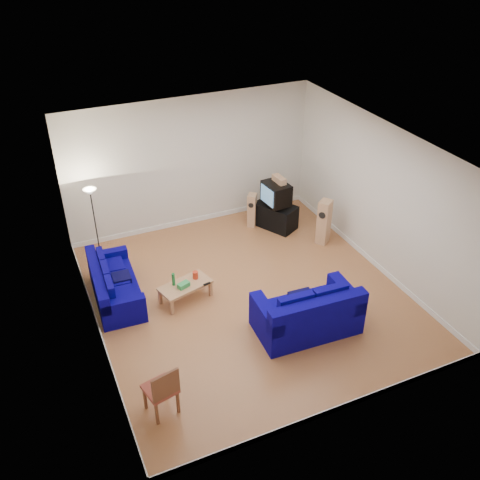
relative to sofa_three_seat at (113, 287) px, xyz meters
name	(u,v)px	position (x,y,z in m)	size (l,w,h in m)	color
room	(249,230)	(2.50, -1.01, 1.26)	(6.01, 6.51, 3.21)	brown
sofa_three_seat	(113,287)	(0.00, 0.00, 0.00)	(0.93, 1.98, 0.75)	#060255
sofa_loveseat	(308,315)	(3.07, -2.41, 0.08)	(1.92, 1.14, 0.94)	#060255
coffee_table	(185,286)	(1.31, -0.62, 0.04)	(1.13, 0.77, 0.38)	tan
bottle	(173,279)	(1.10, -0.55, 0.23)	(0.06, 0.06, 0.27)	#197233
tissue_box	(184,285)	(1.25, -0.70, 0.14)	(0.24, 0.13, 0.10)	green
red_canister	(195,275)	(1.57, -0.52, 0.17)	(0.11, 0.11, 0.16)	red
remote	(207,284)	(1.70, -0.80, 0.11)	(0.15, 0.05, 0.02)	black
tv_stand	(276,216)	(4.26, 1.20, 0.02)	(0.99, 0.55, 0.61)	black
av_receiver	(277,203)	(4.29, 1.23, 0.37)	(0.38, 0.31, 0.09)	black
television	(276,193)	(4.22, 1.15, 0.67)	(0.56, 0.71, 0.52)	black
centre_speaker	(279,179)	(4.31, 1.18, 1.00)	(0.41, 0.17, 0.14)	tan
speaker_left	(252,210)	(3.76, 1.49, 0.15)	(0.31, 0.32, 0.85)	tan
speaker_right	(324,222)	(4.95, 0.13, 0.26)	(0.40, 0.39, 1.08)	tan
floor_lamp	(92,201)	(0.05, 1.69, 1.10)	(0.29, 0.29, 1.67)	black
dining_chair	(162,389)	(0.07, -3.18, 0.25)	(0.55, 0.55, 0.95)	brown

